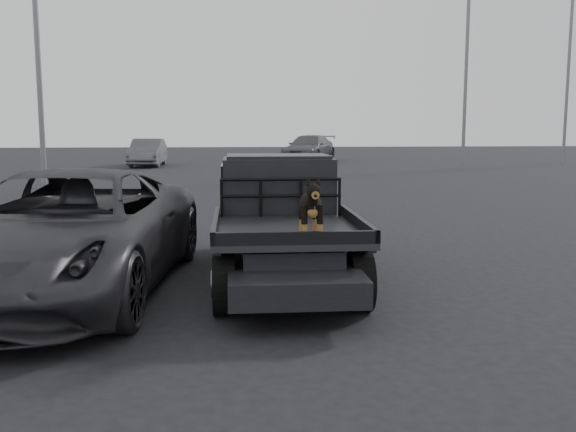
{
  "coord_description": "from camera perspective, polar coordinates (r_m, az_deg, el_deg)",
  "views": [
    {
      "loc": [
        -0.76,
        -7.1,
        2.27
      ],
      "look_at": [
        -0.18,
        -0.27,
        1.3
      ],
      "focal_mm": 40.0,
      "sensor_mm": 36.0,
      "label": 1
    }
  ],
  "objects": [
    {
      "name": "ute_cab",
      "position": [
        10.27,
        -0.94,
        3.01
      ],
      "size": [
        1.72,
        1.3,
        0.88
      ],
      "primitive_type": null,
      "color": "black",
      "rests_on": "flatbed_ute"
    },
    {
      "name": "ground",
      "position": [
        7.49,
        1.22,
        -9.55
      ],
      "size": [
        120.0,
        120.0,
        0.0
      ],
      "primitive_type": "plane",
      "color": "black",
      "rests_on": "ground"
    },
    {
      "name": "floodlight_far",
      "position": [
        41.54,
        23.82,
        14.59
      ],
      "size": [
        1.08,
        0.28,
        13.7
      ],
      "color": "slate",
      "rests_on": "ground"
    },
    {
      "name": "distant_car_a",
      "position": [
        36.58,
        -12.37,
        5.54
      ],
      "size": [
        1.69,
        4.62,
        1.51
      ],
      "primitive_type": "imported",
      "rotation": [
        0.0,
        0.0,
        -0.02
      ],
      "color": "#525156",
      "rests_on": "ground"
    },
    {
      "name": "headache_rack",
      "position": [
        9.54,
        -0.63,
        1.63
      ],
      "size": [
        1.8,
        0.08,
        0.55
      ],
      "primitive_type": null,
      "color": "black",
      "rests_on": "flatbed_ute"
    },
    {
      "name": "floodlight_mid",
      "position": [
        35.21,
        15.73,
        16.97
      ],
      "size": [
        1.08,
        0.28,
        14.55
      ],
      "color": "slate",
      "rests_on": "ground"
    },
    {
      "name": "flatbed_ute",
      "position": [
        9.45,
        -0.53,
        -2.94
      ],
      "size": [
        2.0,
        5.4,
        0.92
      ],
      "primitive_type": null,
      "color": "black",
      "rests_on": "ground"
    },
    {
      "name": "parked_suv",
      "position": [
        9.17,
        -19.1,
        -1.37
      ],
      "size": [
        3.33,
        6.23,
        1.67
      ],
      "primitive_type": "imported",
      "rotation": [
        0.0,
        0.0,
        -0.1
      ],
      "color": "#2F2E33",
      "rests_on": "ground"
    },
    {
      "name": "dog",
      "position": [
        7.48,
        2.0,
        0.56
      ],
      "size": [
        0.32,
        0.6,
        0.74
      ],
      "primitive_type": null,
      "color": "black",
      "rests_on": "flatbed_ute"
    },
    {
      "name": "distant_car_b",
      "position": [
        40.42,
        1.87,
        6.03
      ],
      "size": [
        4.36,
        6.05,
        1.63
      ],
      "primitive_type": "imported",
      "rotation": [
        0.0,
        0.0,
        -0.42
      ],
      "color": "#4E4E53",
      "rests_on": "ground"
    }
  ]
}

